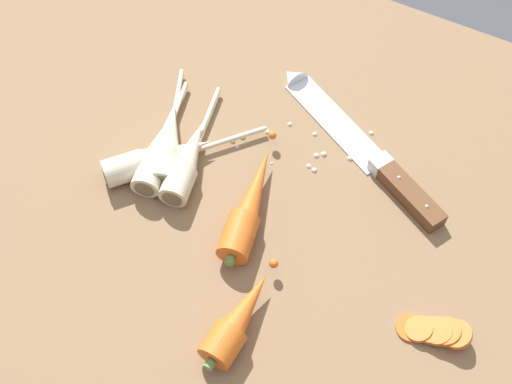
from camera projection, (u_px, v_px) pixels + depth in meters
ground_plane at (263, 195)px, 90.26cm from camera, size 120.00×90.00×4.00cm
chefs_knife at (354, 139)px, 92.52cm from camera, size 32.44×18.79×4.18cm
whole_carrot at (249, 205)px, 84.53cm from camera, size 8.17×21.49×4.20cm
whole_carrot_second at (238, 320)px, 75.58cm from camera, size 4.28×16.01×4.20cm
parsnip_front at (159, 151)px, 89.67cm from camera, size 8.36×20.50×4.00cm
parsnip_mid_left at (159, 158)px, 88.97cm from camera, size 16.77×20.16×4.00cm
parsnip_mid_right at (168, 141)px, 90.62cm from camera, size 11.47×20.59×4.00cm
parsnip_back at (188, 159)px, 88.87cm from camera, size 7.56×21.30×4.00cm
carrot_slice_stack at (434, 331)px, 76.01cm from camera, size 8.67×4.89×3.20cm
mince_crumbs at (299, 144)px, 92.33cm from camera, size 22.41×12.61×0.88cm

